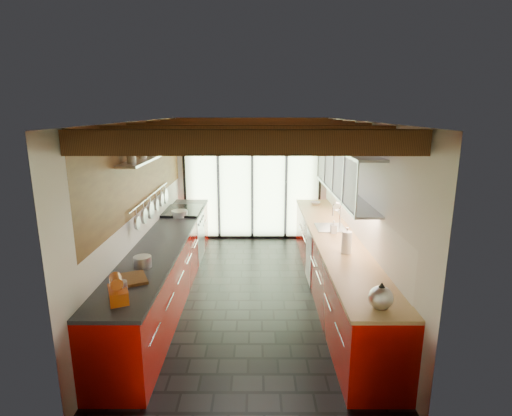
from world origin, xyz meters
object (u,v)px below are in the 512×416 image
kettle (381,296)px  bowl (315,203)px  stand_mixer (118,290)px  paper_towel (347,243)px  soap_bottle (334,227)px

kettle → bowl: kettle is taller
stand_mixer → paper_towel: bearing=27.7°
paper_towel → soap_bottle: bearing=90.0°
stand_mixer → kettle: size_ratio=1.09×
paper_towel → bowl: size_ratio=1.73×
paper_towel → stand_mixer: bearing=-152.3°
bowl → soap_bottle: bearing=-90.0°
stand_mixer → paper_towel: paper_towel is taller
soap_bottle → stand_mixer: bearing=-138.8°
soap_bottle → bowl: size_ratio=0.98×
stand_mixer → paper_towel: size_ratio=0.99×
bowl → stand_mixer: bearing=-121.4°
paper_towel → bowl: (0.00, 2.83, -0.12)m
soap_bottle → paper_towel: bearing=-90.0°
kettle → paper_towel: size_ratio=0.91×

